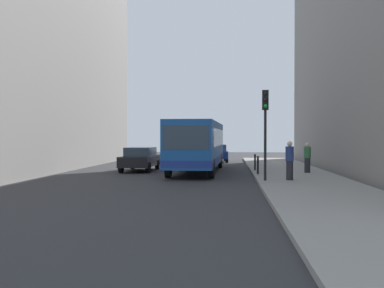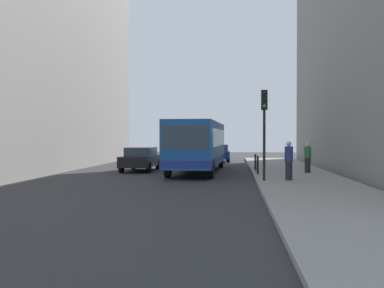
{
  "view_description": "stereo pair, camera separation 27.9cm",
  "coord_description": "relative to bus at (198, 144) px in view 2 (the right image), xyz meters",
  "views": [
    {
      "loc": [
        1.95,
        -22.81,
        2.13
      ],
      "look_at": [
        -0.16,
        2.12,
        1.73
      ],
      "focal_mm": 41.89,
      "sensor_mm": 36.0,
      "label": 1
    },
    {
      "loc": [
        2.23,
        -22.79,
        2.13
      ],
      "look_at": [
        -0.16,
        2.12,
        1.73
      ],
      "focal_mm": 41.89,
      "sensor_mm": 36.0,
      "label": 2
    }
  ],
  "objects": [
    {
      "name": "bollard_mid",
      "position": [
        3.43,
        -0.14,
        -1.1
      ],
      "size": [
        0.11,
        0.11,
        0.95
      ],
      "primitive_type": "cylinder",
      "color": "black",
      "rests_on": "sidewalk"
    },
    {
      "name": "pedestrian_near_signal",
      "position": [
        4.67,
        -6.18,
        -0.68
      ],
      "size": [
        0.38,
        0.38,
        1.78
      ],
      "rotation": [
        0.0,
        0.0,
        0.45
      ],
      "color": "#26262D",
      "rests_on": "sidewalk"
    },
    {
      "name": "car_beside_bus",
      "position": [
        -3.66,
        0.53,
        -0.94
      ],
      "size": [
        1.91,
        4.43,
        1.48
      ],
      "rotation": [
        0.0,
        0.0,
        3.13
      ],
      "color": "black",
      "rests_on": "ground"
    },
    {
      "name": "car_behind_bus",
      "position": [
        0.78,
        11.23,
        -0.94
      ],
      "size": [
        2.05,
        4.49,
        1.48
      ],
      "rotation": [
        0.0,
        0.0,
        3.2
      ],
      "color": "navy",
      "rests_on": "ground"
    },
    {
      "name": "traffic_light",
      "position": [
        3.53,
        -6.57,
        1.28
      ],
      "size": [
        0.28,
        0.33,
        4.1
      ],
      "color": "black",
      "rests_on": "sidewalk"
    },
    {
      "name": "bus",
      "position": [
        0.0,
        0.0,
        0.0
      ],
      "size": [
        2.89,
        11.1,
        3.0
      ],
      "rotation": [
        0.0,
        0.0,
        3.11
      ],
      "color": "#19519E",
      "rests_on": "ground"
    },
    {
      "name": "sidewalk",
      "position": [
        5.38,
        -4.23,
        -1.65
      ],
      "size": [
        4.4,
        40.0,
        0.15
      ],
      "primitive_type": "cube",
      "color": "gray",
      "rests_on": "ground"
    },
    {
      "name": "pedestrian_mid_sidewalk",
      "position": [
        6.21,
        -1.87,
        -0.74
      ],
      "size": [
        0.38,
        0.38,
        1.67
      ],
      "rotation": [
        0.0,
        0.0,
        1.81
      ],
      "color": "#26262D",
      "rests_on": "sidewalk"
    },
    {
      "name": "ground_plane",
      "position": [
        -0.02,
        -4.23,
        -1.73
      ],
      "size": [
        80.0,
        80.0,
        0.0
      ],
      "primitive_type": "plane",
      "color": "#2D2D30"
    },
    {
      "name": "building_left",
      "position": [
        -11.52,
        -0.23,
        6.91
      ],
      "size": [
        7.0,
        32.0,
        17.27
      ],
      "primitive_type": "cube",
      "color": "gray",
      "rests_on": "ground"
    },
    {
      "name": "bollard_near",
      "position": [
        3.43,
        -2.92,
        -1.1
      ],
      "size": [
        0.11,
        0.11,
        0.95
      ],
      "primitive_type": "cylinder",
      "color": "black",
      "rests_on": "sidewalk"
    }
  ]
}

